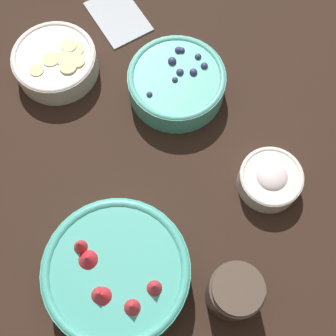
# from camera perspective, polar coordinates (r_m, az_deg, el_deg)

# --- Properties ---
(ground_plane) EXTENTS (4.00, 4.00, 0.00)m
(ground_plane) POSITION_cam_1_polar(r_m,az_deg,el_deg) (0.83, 0.23, 1.79)
(ground_plane) COLOR black
(bowl_strawberries) EXTENTS (0.22, 0.22, 0.09)m
(bowl_strawberries) POSITION_cam_1_polar(r_m,az_deg,el_deg) (0.73, -6.24, -12.61)
(bowl_strawberries) COLOR #47AD9E
(bowl_strawberries) RESTS_ON ground_plane
(bowl_blueberries) EXTENTS (0.18, 0.18, 0.06)m
(bowl_blueberries) POSITION_cam_1_polar(r_m,az_deg,el_deg) (0.86, 1.06, 10.41)
(bowl_blueberries) COLOR #56B7A8
(bowl_blueberries) RESTS_ON ground_plane
(bowl_bananas) EXTENTS (0.15, 0.15, 0.05)m
(bowl_bananas) POSITION_cam_1_polar(r_m,az_deg,el_deg) (0.91, -13.56, 12.50)
(bowl_bananas) COLOR silver
(bowl_bananas) RESTS_ON ground_plane
(bowl_cream) EXTENTS (0.11, 0.11, 0.05)m
(bowl_cream) POSITION_cam_1_polar(r_m,az_deg,el_deg) (0.80, 12.36, -1.32)
(bowl_cream) COLOR silver
(bowl_cream) RESTS_ON ground_plane
(jar_chocolate) EXTENTS (0.08, 0.08, 0.09)m
(jar_chocolate) POSITION_cam_1_polar(r_m,az_deg,el_deg) (0.73, 8.06, -14.78)
(jar_chocolate) COLOR #4C3D33
(jar_chocolate) RESTS_ON ground_plane
(napkin) EXTENTS (0.14, 0.10, 0.01)m
(napkin) POSITION_cam_1_polar(r_m,az_deg,el_deg) (0.99, -6.11, 17.95)
(napkin) COLOR #B2BCC6
(napkin) RESTS_ON ground_plane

